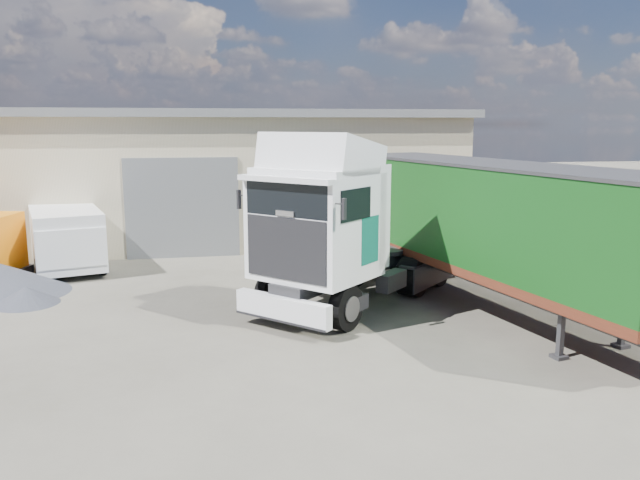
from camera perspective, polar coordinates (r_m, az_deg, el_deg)
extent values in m
plane|color=#282620|center=(13.60, -4.66, -9.96)|extent=(120.00, 120.00, 0.00)
cube|color=#B9AA8E|center=(29.14, -20.13, 5.46)|extent=(30.00, 12.00, 5.00)
cube|color=#535558|center=(29.05, -20.47, 10.67)|extent=(30.60, 12.60, 0.30)
cube|color=#535558|center=(22.85, -12.46, 2.86)|extent=(4.00, 0.08, 3.60)
cube|color=#535558|center=(29.06, -20.49, 11.06)|extent=(30.60, 0.40, 0.15)
cube|color=brown|center=(22.91, 23.35, 0.87)|extent=(0.35, 26.00, 2.50)
cylinder|color=black|center=(15.22, -1.16, -5.52)|extent=(2.54, 2.57, 1.09)
cylinder|color=black|center=(18.14, 5.58, -2.93)|extent=(2.57, 2.61, 1.09)
cylinder|color=black|center=(19.38, 7.69, -2.11)|extent=(2.57, 2.61, 1.09)
cube|color=#2D2D30|center=(17.11, 3.73, -2.42)|extent=(5.51, 5.37, 0.31)
cube|color=silver|center=(14.47, -3.46, -6.31)|extent=(2.00, 2.06, 0.56)
cube|color=silver|center=(15.11, -0.37, 1.32)|extent=(3.48, 3.48, 2.51)
cube|color=black|center=(14.25, -3.13, -0.83)|extent=(1.61, 1.67, 1.44)
cube|color=black|center=(14.09, -3.12, 3.69)|extent=(1.64, 1.70, 0.77)
cube|color=silver|center=(15.11, 0.07, 7.49)|extent=(3.20, 3.21, 1.26)
cube|color=#0D5B4A|center=(16.25, -3.23, 0.95)|extent=(0.56, 0.54, 1.13)
cube|color=#0D5B4A|center=(14.81, 4.61, -0.01)|extent=(0.56, 0.54, 1.13)
cylinder|color=#2D2D30|center=(18.19, 5.94, -0.98)|extent=(1.60, 1.60, 0.12)
cube|color=#2D2D30|center=(13.81, 21.14, -8.04)|extent=(0.34, 0.34, 1.04)
cube|color=#2D2D30|center=(15.01, 25.93, -6.94)|extent=(0.34, 0.34, 1.04)
cylinder|color=black|center=(20.07, 8.26, -1.80)|extent=(2.57, 1.47, 1.01)
cube|color=#2D2D30|center=(16.89, 14.94, -3.17)|extent=(3.03, 11.32, 0.33)
cube|color=#592414|center=(16.82, 14.99, -2.13)|extent=(4.62, 11.64, 0.23)
cube|color=black|center=(16.59, 15.21, 2.42)|extent=(4.62, 11.64, 2.47)
cube|color=#2D2D30|center=(16.47, 15.42, 6.74)|extent=(4.68, 11.71, 0.08)
cylinder|color=black|center=(21.05, -21.79, -2.29)|extent=(2.17, 1.24, 0.71)
cylinder|color=black|center=(24.41, -22.49, -0.65)|extent=(2.17, 1.24, 0.71)
cube|color=silver|center=(22.60, -22.30, 0.51)|extent=(3.29, 5.30, 1.82)
cube|color=silver|center=(20.60, -21.85, -0.52)|extent=(2.17, 1.46, 1.18)
cube|color=black|center=(20.71, -22.01, 1.18)|extent=(1.83, 0.59, 0.64)
cone|color=black|center=(18.54, -25.27, -4.59)|extent=(2.16, 2.16, 0.48)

